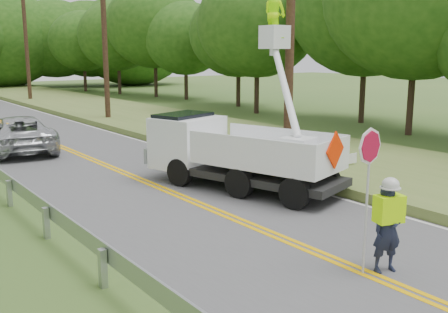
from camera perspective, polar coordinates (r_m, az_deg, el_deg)
ground at (r=9.30m, az=23.51°, el=-15.13°), size 140.00×140.00×0.00m
road at (r=19.82m, az=-13.94°, el=-0.53°), size 7.20×96.00×0.03m
utility_poles at (r=24.39m, az=-6.23°, el=14.34°), size 1.60×43.30×10.00m
tall_grass_verge at (r=23.40m, az=2.26°, el=1.95°), size 7.00×96.00×0.30m
treeline_right at (r=34.68m, az=4.93°, el=14.72°), size 11.25×55.58×10.71m
flagger at (r=9.94m, az=17.59°, el=-6.83°), size 1.09×0.56×2.71m
bucket_truck at (r=15.82m, az=0.22°, el=2.05°), size 4.52×6.32×6.04m
suv_silver at (r=22.65m, az=-21.72°, el=2.35°), size 3.12×5.53×1.46m
yard_sign at (r=17.77m, az=13.92°, el=-0.30°), size 0.48×0.03×0.69m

